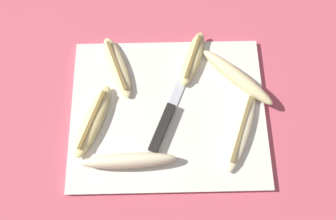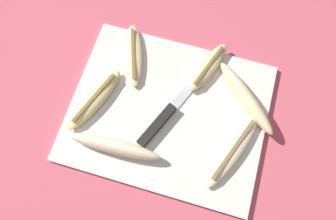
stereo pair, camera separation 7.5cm
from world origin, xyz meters
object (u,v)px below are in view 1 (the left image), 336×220
object	(u,v)px
banana_spotted_left	(193,58)
banana_pale_long	(241,130)
knife	(166,119)
banana_mellow_near	(117,67)
banana_golden_short	(93,121)
banana_ripe_center	(237,77)
banana_bright_far	(128,161)

from	to	relation	value
banana_spotted_left	banana_pale_long	bearing A→B (deg)	-61.08
banana_spotted_left	knife	bearing A→B (deg)	-114.04
banana_mellow_near	banana_golden_short	bearing A→B (deg)	-110.31
banana_ripe_center	banana_bright_far	xyz separation A→B (m)	(-0.25, -0.19, 0.00)
knife	banana_golden_short	xyz separation A→B (m)	(-0.17, -0.00, 0.00)
banana_ripe_center	banana_pale_long	bearing A→B (deg)	-90.72
banana_golden_short	banana_spotted_left	xyz separation A→B (m)	(0.23, 0.15, -0.00)
banana_pale_long	banana_bright_far	world-z (taller)	banana_bright_far
knife	banana_ripe_center	xyz separation A→B (m)	(0.17, 0.10, 0.01)
knife	banana_golden_short	size ratio (longest dim) A/B	1.33
banana_pale_long	banana_spotted_left	bearing A→B (deg)	118.92
banana_golden_short	banana_bright_far	bearing A→B (deg)	-48.53
banana_spotted_left	banana_bright_far	size ratio (longest dim) A/B	0.75
banana_spotted_left	banana_bright_far	distance (m)	0.29
banana_golden_short	banana_bright_far	world-z (taller)	banana_bright_far
banana_pale_long	banana_ripe_center	distance (m)	0.13
banana_ripe_center	banana_bright_far	world-z (taller)	banana_bright_far
banana_pale_long	banana_golden_short	bearing A→B (deg)	175.35
banana_pale_long	banana_ripe_center	world-z (taller)	banana_ripe_center
banana_mellow_near	banana_ripe_center	size ratio (longest dim) A/B	1.01
banana_spotted_left	banana_ripe_center	bearing A→B (deg)	-28.62
banana_mellow_near	banana_spotted_left	bearing A→B (deg)	5.67
banana_bright_far	banana_mellow_near	bearing A→B (deg)	98.13
knife	banana_pale_long	xyz separation A→B (m)	(0.17, -0.03, 0.00)
banana_mellow_near	banana_bright_far	size ratio (longest dim) A/B	0.83
banana_mellow_near	banana_ripe_center	xyz separation A→B (m)	(0.28, -0.04, 0.01)
knife	banana_golden_short	distance (m)	0.17
banana_ripe_center	banana_bright_far	bearing A→B (deg)	-142.56
banana_golden_short	banana_mellow_near	xyz separation A→B (m)	(0.05, 0.14, -0.00)
banana_golden_short	banana_spotted_left	world-z (taller)	same
banana_pale_long	banana_spotted_left	world-z (taller)	banana_spotted_left
banana_golden_short	banana_pale_long	bearing A→B (deg)	-4.65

